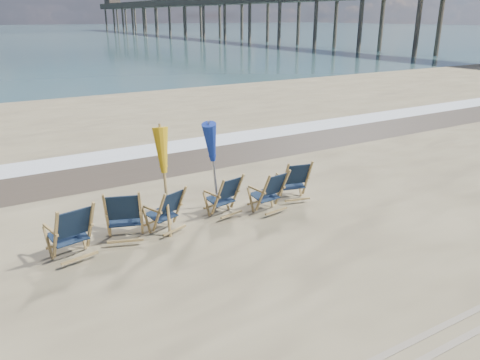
{
  "coord_description": "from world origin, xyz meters",
  "views": [
    {
      "loc": [
        -4.52,
        -5.37,
        4.0
      ],
      "look_at": [
        0.0,
        2.2,
        0.9
      ],
      "focal_mm": 35.0,
      "sensor_mm": 36.0,
      "label": 1
    }
  ],
  "objects": [
    {
      "name": "umbrella_blue",
      "position": [
        -0.18,
        2.96,
        1.52
      ],
      "size": [
        0.3,
        0.3,
        2.03
      ],
      "color": "#A5A5AD",
      "rests_on": "ground"
    },
    {
      "name": "fishing_pier",
      "position": [
        38.0,
        74.0,
        4.65
      ],
      "size": [
        4.4,
        140.0,
        9.3
      ],
      "primitive_type": null,
      "color": "brown",
      "rests_on": "ground"
    },
    {
      "name": "beach_chair_1",
      "position": [
        -2.04,
        2.34,
        0.54
      ],
      "size": [
        0.92,
        0.97,
        1.09
      ],
      "primitive_type": null,
      "rotation": [
        0.0,
        0.0,
        2.8
      ],
      "color": "#111E33",
      "rests_on": "ground"
    },
    {
      "name": "beach_chair_0",
      "position": [
        -2.97,
        2.28,
        0.54
      ],
      "size": [
        0.83,
        0.9,
        1.09
      ],
      "primitive_type": null,
      "rotation": [
        0.0,
        0.0,
        3.34
      ],
      "color": "#111E33",
      "rests_on": "ground"
    },
    {
      "name": "surf_foam",
      "position": [
        0.0,
        8.3,
        0.0
      ],
      "size": [
        200.0,
        1.4,
        0.01
      ],
      "primitive_type": "cube",
      "color": "silver",
      "rests_on": "ground"
    },
    {
      "name": "wet_sand_strip",
      "position": [
        0.0,
        6.8,
        0.0
      ],
      "size": [
        200.0,
        2.6,
        0.0
      ],
      "primitive_type": "cube",
      "color": "#42362A",
      "rests_on": "ground"
    },
    {
      "name": "beach_chair_2",
      "position": [
        -1.2,
        2.5,
        0.48
      ],
      "size": [
        0.8,
        0.85,
        0.95
      ],
      "primitive_type": null,
      "rotation": [
        0.0,
        0.0,
        3.48
      ],
      "color": "#111E33",
      "rests_on": "ground"
    },
    {
      "name": "beach_chair_3",
      "position": [
        0.15,
        2.57,
        0.47
      ],
      "size": [
        0.73,
        0.79,
        0.95
      ],
      "primitive_type": null,
      "rotation": [
        0.0,
        0.0,
        3.34
      ],
      "color": "#111E33",
      "rests_on": "ground"
    },
    {
      "name": "umbrella_yellow",
      "position": [
        -1.49,
        2.44,
        1.55
      ],
      "size": [
        0.3,
        0.3,
        2.07
      ],
      "color": "#A6844A",
      "rests_on": "ground"
    },
    {
      "name": "beach_chair_4",
      "position": [
        1.07,
        2.21,
        0.49
      ],
      "size": [
        0.72,
        0.79,
        0.99
      ],
      "primitive_type": null,
      "rotation": [
        0.0,
        0.0,
        3.27
      ],
      "color": "#111E33",
      "rests_on": "ground"
    },
    {
      "name": "beach_chair_5",
      "position": [
        1.9,
        2.4,
        0.5
      ],
      "size": [
        0.8,
        0.85,
        1.01
      ],
      "primitive_type": null,
      "rotation": [
        0.0,
        0.0,
        2.91
      ],
      "color": "#111E33",
      "rests_on": "ground"
    }
  ]
}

